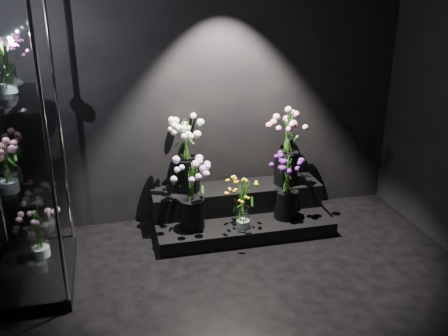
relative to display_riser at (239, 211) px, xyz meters
name	(u,v)px	position (x,y,z in m)	size (l,w,h in m)	color
floor	(266,334)	(-0.25, -1.66, -0.16)	(4.00, 4.00, 0.00)	black
wall_back	(207,83)	(-0.25, 0.34, 1.24)	(4.00, 4.00, 0.00)	black
display_riser	(239,211)	(0.00, 0.00, 0.00)	(1.73, 0.77, 0.38)	black
display_case	(16,151)	(-1.91, -0.55, 0.98)	(0.62, 1.04, 2.28)	black
bouquet_orange_bells	(243,204)	(-0.05, -0.32, 0.23)	(0.31, 0.31, 0.47)	white
bouquet_lilac	(191,191)	(-0.52, -0.22, 0.37)	(0.51, 0.51, 0.65)	black
bouquet_purple	(287,185)	(0.42, -0.22, 0.33)	(0.39, 0.39, 0.64)	black
bouquet_cream_roses	(186,150)	(-0.50, 0.14, 0.64)	(0.48, 0.48, 0.72)	black
bouquet_pink_roses	(287,143)	(0.51, 0.07, 0.66)	(0.38, 0.38, 0.75)	black
bouquet_case_pink	(6,164)	(-1.96, -0.73, 0.95)	(0.33, 0.33, 0.42)	white
bouquet_case_magenta	(6,66)	(-1.91, -0.42, 1.60)	(0.28, 0.28, 0.39)	white
bouquet_case_base_pink	(38,230)	(-1.88, -0.35, 0.20)	(0.35, 0.35, 0.49)	white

